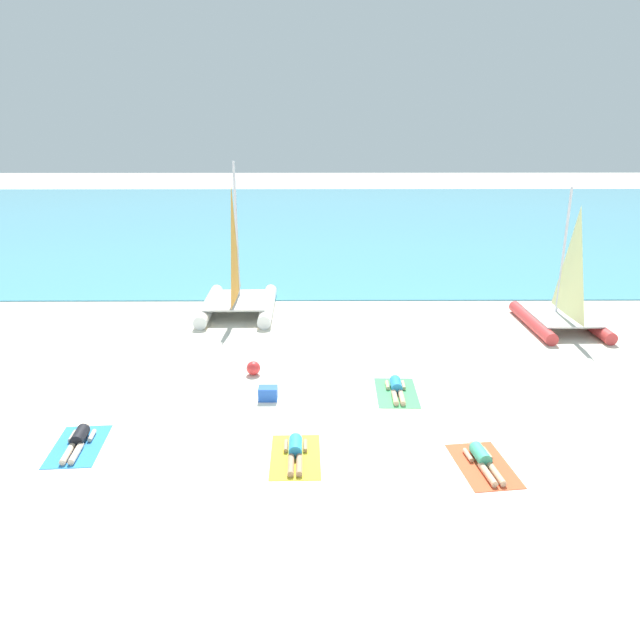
{
  "coord_description": "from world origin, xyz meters",
  "views": [
    {
      "loc": [
        -0.12,
        -12.97,
        7.18
      ],
      "look_at": [
        0.0,
        4.93,
        1.2
      ],
      "focal_mm": 34.39,
      "sensor_mm": 36.0,
      "label": 1
    }
  ],
  "objects": [
    {
      "name": "sunbather_center_right",
      "position": [
        2.07,
        2.29,
        0.13
      ],
      "size": [
        0.55,
        1.56,
        0.3
      ],
      "rotation": [
        0.0,
        0.0,
        -0.03
      ],
      "color": "#268CCC",
      "rests_on": "towel_center_right"
    },
    {
      "name": "ocean_water",
      "position": [
        0.0,
        30.95,
        0.03
      ],
      "size": [
        120.0,
        40.0,
        0.05
      ],
      "primitive_type": "cube",
      "color": "#4C9EB7",
      "rests_on": "ground"
    },
    {
      "name": "sunbather_center_left",
      "position": [
        -0.59,
        -0.99,
        0.13
      ],
      "size": [
        0.55,
        1.56,
        0.3
      ],
      "rotation": [
        0.0,
        0.0,
        0.02
      ],
      "color": "#268CCC",
      "rests_on": "towel_center_left"
    },
    {
      "name": "ground_plane",
      "position": [
        0.0,
        10.0,
        0.0
      ],
      "size": [
        120.0,
        120.0,
        0.0
      ],
      "primitive_type": "plane",
      "color": "silver"
    },
    {
      "name": "towel_center_left",
      "position": [
        -0.58,
        -1.06,
        0.01
      ],
      "size": [
        1.13,
        1.92,
        0.01
      ],
      "primitive_type": "cube",
      "rotation": [
        0.0,
        0.0,
        0.02
      ],
      "color": "yellow",
      "rests_on": "ground"
    },
    {
      "name": "sunbather_leftmost",
      "position": [
        -5.58,
        -0.5,
        0.13
      ],
      "size": [
        0.57,
        1.57,
        0.3
      ],
      "rotation": [
        0.0,
        0.0,
        0.07
      ],
      "color": "black",
      "rests_on": "towel_leftmost"
    },
    {
      "name": "beach_ball",
      "position": [
        -1.95,
        3.5,
        0.2
      ],
      "size": [
        0.41,
        0.41,
        0.41
      ],
      "primitive_type": "sphere",
      "color": "red",
      "rests_on": "ground"
    },
    {
      "name": "sailboat_white",
      "position": [
        -3.11,
        9.44,
        0.84
      ],
      "size": [
        2.8,
        4.34,
        5.62
      ],
      "rotation": [
        0.0,
        0.0,
        0.01
      ],
      "color": "white",
      "rests_on": "ground"
    },
    {
      "name": "towel_center_right",
      "position": [
        2.07,
        2.22,
        0.01
      ],
      "size": [
        1.15,
        1.93,
        0.01
      ],
      "primitive_type": "cube",
      "rotation": [
        0.0,
        0.0,
        -0.03
      ],
      "color": "#4CB266",
      "rests_on": "ground"
    },
    {
      "name": "sunbather_rightmost",
      "position": [
        3.48,
        -1.39,
        0.13
      ],
      "size": [
        0.6,
        1.57,
        0.3
      ],
      "rotation": [
        0.0,
        0.0,
        0.12
      ],
      "color": "#3FB28C",
      "rests_on": "towel_rightmost"
    },
    {
      "name": "towel_rightmost",
      "position": [
        3.49,
        -1.45,
        0.01
      ],
      "size": [
        1.32,
        2.02,
        0.01
      ],
      "primitive_type": "cube",
      "rotation": [
        0.0,
        0.0,
        0.12
      ],
      "color": "#EA5933",
      "rests_on": "ground"
    },
    {
      "name": "cooler_box",
      "position": [
        -1.4,
        1.83,
        0.18
      ],
      "size": [
        0.5,
        0.36,
        0.36
      ],
      "primitive_type": "cube",
      "color": "blue",
      "rests_on": "ground"
    },
    {
      "name": "towel_leftmost",
      "position": [
        -5.57,
        -0.57,
        0.01
      ],
      "size": [
        1.24,
        1.98,
        0.01
      ],
      "primitive_type": "cube",
      "rotation": [
        0.0,
        0.0,
        0.07
      ],
      "color": "#338CD8",
      "rests_on": "ground"
    },
    {
      "name": "sailboat_red",
      "position": [
        8.55,
        7.53,
        0.73
      ],
      "size": [
        2.49,
        3.81,
        4.9
      ],
      "rotation": [
        0.0,
        0.0,
        0.02
      ],
      "color": "#CC3838",
      "rests_on": "ground"
    }
  ]
}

